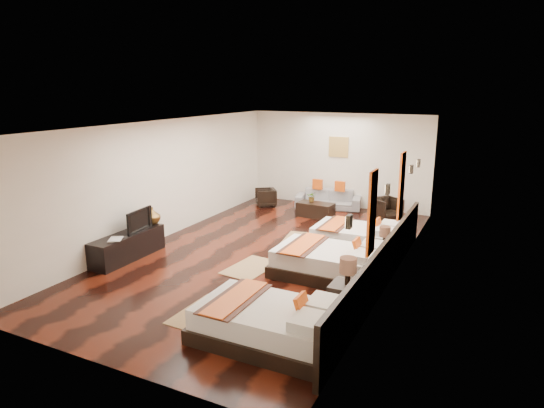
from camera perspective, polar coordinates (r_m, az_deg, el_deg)
The scene contains 30 objects.
floor at distance 10.35m, azimuth -0.60°, elevation -5.98°, with size 5.50×9.50×0.01m, color black.
ceiling at distance 9.75m, azimuth -0.64°, elevation 9.67°, with size 5.50×9.50×0.01m, color white.
back_wall at distance 14.28m, azimuth 8.04°, elevation 5.28°, with size 5.50×0.01×2.80m, color silver.
left_wall at distance 11.44m, azimuth -13.03°, elevation 2.88°, with size 0.01×9.50×2.80m, color silver.
right_wall at distance 9.08m, azimuth 15.05°, elevation -0.10°, with size 0.01×9.50×2.80m, color silver.
headboard_panel at distance 8.62m, azimuth 13.32°, elevation -7.37°, with size 0.08×6.60×0.90m, color black.
bed_near at distance 6.89m, azimuth -0.12°, elevation -14.25°, with size 2.12×1.33×0.81m.
bed_mid at distance 9.12m, azimuth 7.33°, elevation -7.01°, with size 2.17×1.36×0.83m.
bed_far at distance 10.75m, azimuth 10.44°, elevation -3.99°, with size 1.98×1.24×0.76m.
nightstand_a at distance 7.59m, azimuth 9.06°, elevation -11.03°, with size 0.50×0.50×0.99m.
nightstand_b at distance 9.85m, azimuth 13.39°, elevation -5.66°, with size 0.42×0.42×0.82m.
jute_mat_near at distance 7.84m, azimuth -8.12°, elevation -12.92°, with size 0.75×1.20×0.01m, color #97774C.
jute_mat_mid at distance 9.56m, azimuth -2.58°, elevation -7.70°, with size 0.75×1.20×0.01m, color #97774C.
jute_mat_far at distance 11.23m, azimuth 3.39°, elevation -4.35°, with size 0.75×1.20×0.01m, color #97774C.
tv_console at distance 10.42m, azimuth -17.07°, elevation -4.89°, with size 0.50×1.80×0.55m, color black.
tv at distance 10.41m, azimuth -16.12°, elevation -1.87°, with size 0.82×0.11×0.47m, color black.
book at distance 9.99m, azimuth -19.15°, elevation -4.10°, with size 0.25×0.34×0.03m, color black.
figurine at distance 10.86m, azimuth -14.33°, elevation -1.36°, with size 0.37×0.37×0.38m, color brown.
sofa at distance 14.12m, azimuth 6.83°, elevation 0.57°, with size 1.90×0.74×0.56m, color gray.
armchair_left at distance 14.31m, azimuth -0.77°, elevation 0.82°, with size 0.57×0.59×0.54m, color black.
armchair_right at distance 13.16m, azimuth 13.70°, elevation -0.58°, with size 0.66×0.68×0.62m, color black.
coffee_table at distance 13.18m, azimuth 5.29°, elevation -0.71°, with size 1.00×0.50×0.40m, color black.
table_plant at distance 13.20m, azimuth 4.87°, elevation 0.88°, with size 0.27×0.23×0.30m, color #286020.
orange_panel_a at distance 7.21m, azimuth 12.02°, elevation -1.08°, with size 0.04×0.40×1.30m, color #D86014.
orange_panel_b at distance 9.31m, azimuth 15.42°, elevation 2.11°, with size 0.04×0.40×1.30m, color #D86014.
sconce_near at distance 6.16m, azimuth 9.30°, elevation -2.12°, with size 0.07×0.12×0.18m.
sconce_mid at distance 8.23m, azimuth 13.83°, elevation 1.75°, with size 0.07×0.12×0.18m.
sconce_far at distance 10.35m, azimuth 16.52°, elevation 4.05°, with size 0.07×0.12×0.18m.
sconce_lounge at distance 11.23m, azimuth 17.33°, elevation 4.74°, with size 0.07×0.12×0.18m.
gold_artwork at distance 14.21m, azimuth 8.07°, elevation 6.86°, with size 0.60×0.04×0.60m, color #AD873F.
Camera 1 is at (4.39, -8.67, 3.55)m, focal length 31.06 mm.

